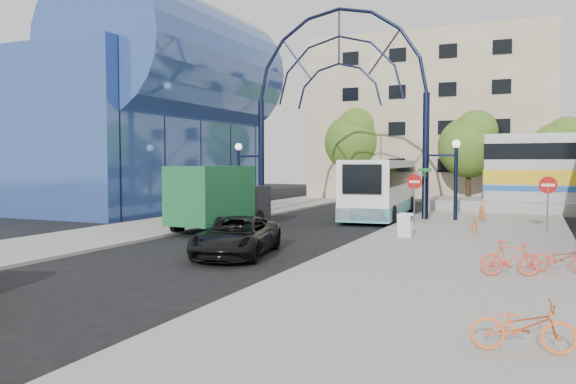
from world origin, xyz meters
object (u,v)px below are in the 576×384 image
at_px(street_name_sign, 424,183).
at_px(green_truck, 221,199).
at_px(tree_north_b, 355,139).
at_px(bike_far_b, 510,258).
at_px(stop_sign, 414,186).
at_px(sandwich_board, 405,222).
at_px(bike_near_a, 475,223).
at_px(tree_north_c, 561,148).
at_px(do_not_enter_sign, 548,191).
at_px(bike_near_b, 482,212).
at_px(tree_north_a, 471,143).
at_px(black_suv, 237,237).
at_px(city_bus, 382,187).
at_px(gateway_arch, 339,70).
at_px(bike_far_c, 523,326).
at_px(bike_far_a, 560,258).

xyz_separation_m(street_name_sign, green_truck, (-8.21, -6.90, -0.61)).
bearing_deg(tree_north_b, bike_far_b, -65.83).
bearing_deg(stop_sign, sandwich_board, -82.43).
xyz_separation_m(bike_near_a, bike_far_b, (1.80, -9.45, 0.06)).
bearing_deg(stop_sign, tree_north_c, 65.31).
bearing_deg(bike_near_a, do_not_enter_sign, 19.43).
bearing_deg(bike_near_b, street_name_sign, -166.24).
relative_size(sandwich_board, tree_north_a, 0.14).
relative_size(do_not_enter_sign, black_suv, 0.51).
height_order(tree_north_a, bike_near_a, tree_north_a).
xyz_separation_m(tree_north_c, bike_near_b, (-4.17, -13.93, -3.66)).
height_order(tree_north_b, black_suv, tree_north_b).
distance_m(city_bus, bike_near_a, 9.35).
bearing_deg(stop_sign, bike_far_b, -68.22).
xyz_separation_m(gateway_arch, bike_far_c, (10.33, -21.27, -8.00)).
bearing_deg(black_suv, stop_sign, 60.97).
bearing_deg(bike_far_a, tree_north_b, 20.26).
bearing_deg(tree_north_c, street_name_sign, -114.31).
xyz_separation_m(tree_north_a, bike_near_b, (1.83, -11.93, -3.99)).
height_order(sandwich_board, bike_far_c, sandwich_board).
height_order(green_truck, bike_near_b, green_truck).
height_order(black_suv, bike_near_a, black_suv).
distance_m(sandwich_board, bike_far_b, 7.99).
relative_size(stop_sign, bike_far_c, 1.52).
bearing_deg(bike_near_b, green_truck, -156.09).
relative_size(bike_near_b, bike_far_b, 1.03).
bearing_deg(do_not_enter_sign, tree_north_a, 107.03).
xyz_separation_m(street_name_sign, tree_north_b, (-9.08, 17.33, 3.14)).
bearing_deg(tree_north_c, bike_far_c, -92.92).
distance_m(bike_near_b, bike_far_b, 14.89).
relative_size(do_not_enter_sign, bike_far_a, 1.61).
height_order(bike_near_a, bike_far_c, bike_far_c).
relative_size(gateway_arch, bike_far_a, 8.83).
distance_m(tree_north_b, tree_north_c, 16.15).
xyz_separation_m(do_not_enter_sign, city_bus, (-8.88, 5.78, -0.23)).
distance_m(stop_sign, black_suv, 12.85).
relative_size(black_suv, bike_far_a, 3.13).
bearing_deg(stop_sign, tree_north_a, 84.58).
relative_size(tree_north_b, bike_far_a, 5.18).
height_order(gateway_arch, tree_north_c, gateway_arch).
height_order(tree_north_a, tree_north_c, tree_north_a).
bearing_deg(bike_near_a, gateway_arch, 141.87).
xyz_separation_m(tree_north_a, tree_north_b, (-10.00, 4.00, 0.66)).
distance_m(street_name_sign, tree_north_c, 16.95).
bearing_deg(street_name_sign, tree_north_c, 65.69).
xyz_separation_m(bike_near_a, bike_far_a, (3.06, -8.38, -0.02)).
xyz_separation_m(do_not_enter_sign, sandwich_board, (-5.40, -4.02, -1.23)).
relative_size(tree_north_c, city_bus, 0.53).
bearing_deg(gateway_arch, bike_far_a, -50.81).
bearing_deg(street_name_sign, stop_sign, -123.64).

